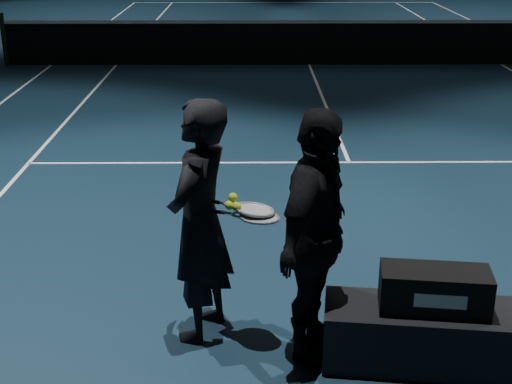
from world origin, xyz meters
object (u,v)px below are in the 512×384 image
(player_a, at_px, (200,222))
(racket_lower, at_px, (259,217))
(racket_bag, at_px, (435,290))
(player_b, at_px, (315,238))
(player_bench, at_px, (430,336))
(racket_upper, at_px, (254,210))
(tennis_balls, at_px, (233,203))

(player_a, distance_m, racket_lower, 0.46)
(racket_bag, xyz_separation_m, player_b, (-0.81, 0.16, 0.32))
(racket_lower, bearing_deg, player_bench, 5.12)
(racket_bag, relative_size, player_b, 0.41)
(player_bench, relative_size, racket_upper, 2.16)
(racket_bag, distance_m, racket_lower, 1.29)
(player_bench, height_order, racket_lower, racket_lower)
(player_bench, height_order, player_a, player_a)
(racket_bag, height_order, racket_upper, racket_upper)
(tennis_balls, bearing_deg, player_b, -19.26)
(player_a, xyz_separation_m, racket_lower, (0.43, -0.14, 0.10))
(player_bench, bearing_deg, tennis_balls, 172.84)
(racket_lower, bearing_deg, player_b, 0.00)
(player_a, height_order, tennis_balls, player_a)
(racket_bag, bearing_deg, tennis_balls, 172.84)
(player_bench, relative_size, racket_lower, 2.16)
(player_b, height_order, tennis_balls, player_b)
(racket_lower, distance_m, tennis_balls, 0.21)
(racket_bag, xyz_separation_m, tennis_balls, (-1.37, 0.36, 0.49))
(racket_upper, bearing_deg, racket_bag, -0.89)
(racket_upper, bearing_deg, player_bench, -0.89)
(racket_upper, bearing_deg, player_a, -178.29)
(player_bench, bearing_deg, racket_bag, 0.00)
(player_b, bearing_deg, racket_upper, 90.67)
(player_b, bearing_deg, player_a, 95.75)
(player_bench, distance_m, racket_lower, 1.45)
(player_b, height_order, racket_upper, player_b)
(player_a, xyz_separation_m, tennis_balls, (0.24, -0.08, 0.18))
(racket_upper, xyz_separation_m, tennis_balls, (-0.15, 0.01, 0.04))
(tennis_balls, bearing_deg, racket_bag, -14.56)
(racket_lower, bearing_deg, player_a, 180.00)
(racket_lower, distance_m, racket_upper, 0.07)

